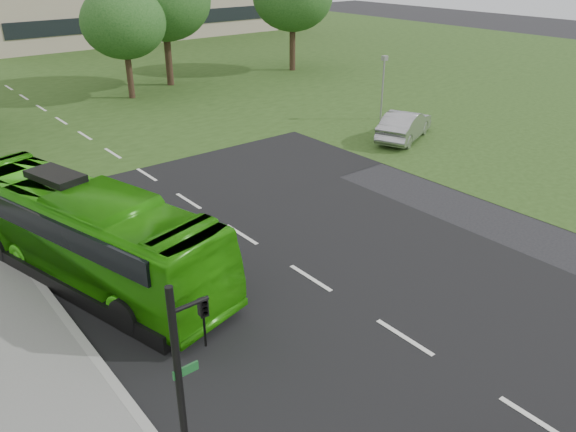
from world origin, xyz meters
The scene contains 8 objects.
ground centered at (0.00, 0.00, 0.00)m, with size 160.00×160.00×0.00m, color black.
street_surfaces centered at (-0.38, 22.75, 0.03)m, with size 120.00×120.00×0.15m.
tree_park_c centered at (6.11, 28.86, 5.23)m, with size 5.81×5.81×7.71m.
tree_park_d centered at (10.37, 30.99, 6.37)m, with size 7.11×7.11×9.40m.
bus centered at (-5.50, 6.73, 1.57)m, with size 2.64×11.29×3.15m, color #2C9A0D.
sedan centered at (13.91, 10.00, 0.82)m, with size 1.73×4.96×1.63m, color #A2A3A7.
traffic_light centered at (-7.05, -2.74, 2.90)m, with size 0.79×0.21×4.94m.
camera_pole centered at (16.00, 13.68, 2.54)m, with size 0.33×0.29×3.94m.
Camera 1 is at (-10.46, -9.82, 9.79)m, focal length 35.00 mm.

